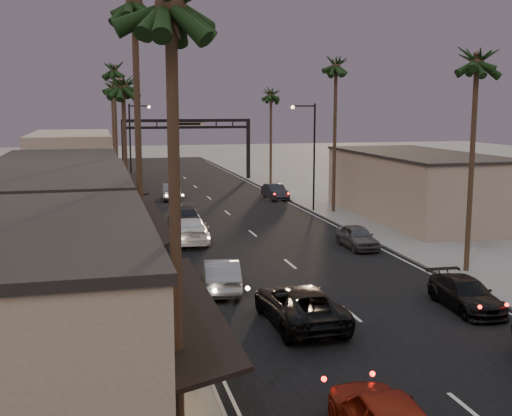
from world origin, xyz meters
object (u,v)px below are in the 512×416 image
palm_ld (114,65)px  palm_ra (478,53)px  curbside_black (466,294)px  palm_rc (271,91)px  oncoming_pickup (300,305)px  palm_lc (123,79)px  oncoming_silver (221,275)px  streetlight_right (311,148)px  palm_far (112,85)px  streetlight_left (133,142)px  arch (187,134)px  palm_rb (336,60)px

palm_ld → palm_ra: bearing=-61.0°
palm_ld → curbside_black: bearing=-69.4°
palm_rc → oncoming_pickup: (-11.14, -45.68, -9.66)m
palm_lc → curbside_black: (13.72, -17.54, -9.79)m
palm_lc → palm_rc: size_ratio=1.00×
palm_lc → curbside_black: size_ratio=2.62×
palm_ra → oncoming_silver: palm_ra is taller
palm_ra → oncoming_pickup: (-11.14, -5.68, -10.64)m
streetlight_right → oncoming_silver: bearing=-118.8°
palm_rc → palm_far: bearing=140.4°
streetlight_right → palm_ld: size_ratio=0.63×
oncoming_pickup → curbside_black: bearing=179.9°
palm_ra → streetlight_left: bearing=114.5°
palm_ld → arch: bearing=60.2°
palm_ra → arch: bearing=100.6°
palm_far → oncoming_silver: (3.57, -54.18, -10.67)m
oncoming_pickup → curbside_black: 7.66m
palm_rb → streetlight_right: bearing=149.2°
palm_ra → oncoming_pickup: bearing=-153.0°
palm_lc → curbside_black: bearing=-52.0°
arch → palm_ld: palm_ld is taller
palm_rc → oncoming_silver: (-13.33, -40.18, -9.69)m
palm_ld → curbside_black: 40.76m
palm_lc → palm_ld: palm_ld is taller
palm_rb → curbside_black: (-3.48, -25.54, -11.74)m
palm_ld → oncoming_silver: 33.51m
palm_rc → arch: bearing=145.1°
curbside_black → palm_rc: bearing=88.5°
oncoming_pickup → curbside_black: oncoming_pickup is taller
streetlight_right → oncoming_pickup: streetlight_right is taller
palm_ra → palm_far: bearing=107.4°
palm_ld → oncoming_pickup: size_ratio=2.45×
streetlight_right → palm_ra: (1.68, -21.00, 6.11)m
arch → palm_rb: palm_rb is taller
palm_far → palm_ld: bearing=-90.7°
palm_ra → curbside_black: bearing=-122.2°
palm_lc → palm_far: (0.30, 42.00, 0.97)m
streetlight_left → palm_rb: bearing=-42.1°
palm_ld → streetlight_right: bearing=-32.8°
palm_far → oncoming_silver: bearing=-86.2°
palm_lc → oncoming_silver: palm_lc is taller
oncoming_pickup → palm_ra: bearing=-154.2°
streetlight_right → palm_rb: 7.35m
palm_lc → palm_far: size_ratio=0.92×
palm_far → curbside_black: size_ratio=2.83×
streetlight_left → curbside_black: size_ratio=1.93×
palm_lc → palm_rb: bearing=24.9°
oncoming_silver → palm_far: bearing=-78.7°
streetlight_right → streetlight_left: size_ratio=1.00×
streetlight_left → oncoming_silver: bearing=-86.3°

